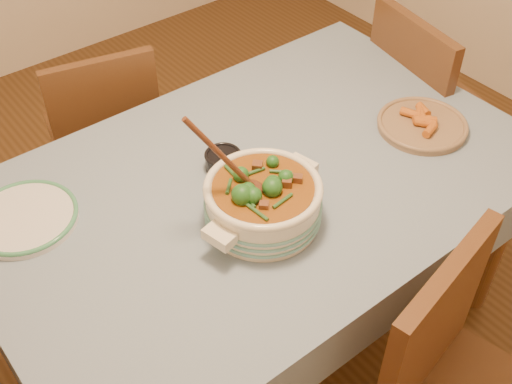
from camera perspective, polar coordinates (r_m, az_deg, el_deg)
floor at (r=2.48m, az=0.39°, el=-11.76°), size 4.50×4.50×0.00m
dining_table at (r=1.97m, az=0.47°, el=-0.60°), size 1.68×1.08×0.76m
stew_casserole at (r=1.72m, az=0.61°, el=-0.61°), size 0.41×0.37×0.38m
white_plate at (r=1.88m, az=-19.90°, el=-2.15°), size 0.38×0.38×0.03m
condiment_bowl at (r=1.92m, az=-2.94°, el=2.86°), size 0.12×0.12×0.06m
fried_plate at (r=2.15m, az=14.58°, el=5.90°), size 0.31×0.31×0.05m
chair_far at (r=2.59m, az=-13.24°, el=5.38°), size 0.49×0.49×0.86m
chair_right at (r=2.65m, az=14.63°, el=7.29°), size 0.51×0.51×0.94m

